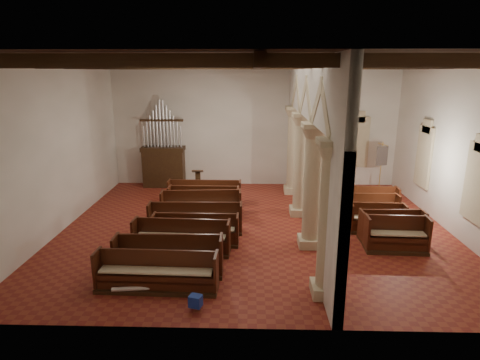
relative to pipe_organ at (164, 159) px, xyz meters
The scene contains 33 objects.
floor 7.24m from the pipe_organ, 50.71° to the right, with size 14.00×14.00×0.00m, color maroon.
ceiling 8.48m from the pipe_organ, 50.71° to the right, with size 14.00×14.00×0.00m, color #321C10.
wall_back 4.81m from the pipe_organ, ahead, with size 14.00×0.02×6.00m, color white.
wall_front 12.46m from the pipe_organ, 68.63° to the right, with size 14.00×0.02×6.00m, color white.
wall_left 6.26m from the pipe_organ, 114.44° to the right, with size 0.02×12.00×6.00m, color white.
wall_right 12.85m from the pipe_organ, 25.56° to the right, with size 0.02×12.00×6.00m, color white.
ceiling_beams 8.38m from the pipe_organ, 50.71° to the right, with size 13.80×11.80×0.30m, color #372511, non-canonical shape.
arcade 8.65m from the pipe_organ, 41.12° to the right, with size 0.90×11.90×6.00m.
window_right_a 13.47m from the pipe_organ, 31.37° to the right, with size 0.03×1.00×2.20m, color #327158.
window_right_b 11.89m from the pipe_organ, 14.65° to the right, with size 0.03×1.00×2.20m, color #327158.
window_back 9.55m from the pipe_organ, ahead, with size 1.00×0.03×2.20m, color #327158.
pipe_organ is the anchor object (origin of this frame).
lectern 2.53m from the pipe_organ, 37.86° to the right, with size 0.53×0.54×1.26m.
dossal_curtain 8.01m from the pipe_organ, ahead, with size 1.80×0.07×2.17m.
processional_banner 10.38m from the pipe_organ, ahead, with size 0.56×0.71×2.51m.
hymnal_box_a 11.27m from the pipe_organ, 74.36° to the right, with size 0.29×0.24×0.29m, color #151991.
hymnal_box_b 8.85m from the pipe_organ, 67.78° to the right, with size 0.29×0.24×0.29m, color navy.
hymnal_box_c 7.00m from the pipe_organ, 63.23° to the right, with size 0.36×0.29×0.36m, color navy.
tube_heater_a 10.29m from the pipe_organ, 82.65° to the right, with size 0.11×0.11×1.09m, color white.
tube_heater_b 10.08m from the pipe_organ, 77.91° to the right, with size 0.11×0.11×1.09m, color white.
nave_pew_0 10.11m from the pipe_organ, 79.23° to the right, with size 3.24×0.82×1.06m.
nave_pew_1 9.31m from the pipe_organ, 77.32° to the right, with size 3.06×0.82×1.14m.
nave_pew_2 8.00m from the pipe_organ, 74.22° to the right, with size 3.10×0.88×1.09m.
nave_pew_3 7.46m from the pipe_organ, 70.14° to the right, with size 2.87×0.71×1.03m.
nave_pew_4 6.47m from the pipe_organ, 68.26° to the right, with size 3.34×0.78×1.08m.
nave_pew_5 5.27m from the pipe_organ, 62.23° to the right, with size 3.15×0.96×1.12m.
nave_pew_6 4.69m from the pipe_organ, 57.96° to the right, with size 2.87×0.77×1.09m.
nave_pew_7 3.84m from the pipe_organ, 50.73° to the right, with size 3.13×0.73×1.06m.
aisle_pew_0 11.63m from the pipe_organ, 38.99° to the right, with size 1.97×0.85×1.14m.
aisle_pew_1 11.26m from the pipe_organ, 35.56° to the right, with size 2.15×0.78×1.07m.
aisle_pew_2 10.61m from the pipe_organ, 32.90° to the right, with size 1.95×0.78×1.05m.
aisle_pew_3 10.10m from the pipe_organ, 27.54° to the right, with size 2.15×0.76×1.07m.
aisle_pew_4 9.99m from the pipe_organ, 22.74° to the right, with size 2.14×0.82×1.12m.
Camera 1 is at (-0.16, -13.82, 5.61)m, focal length 30.00 mm.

